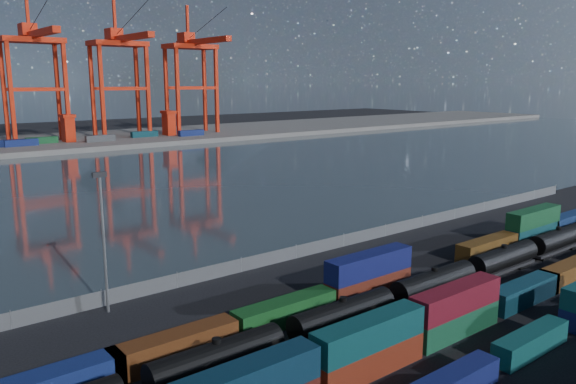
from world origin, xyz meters
TOP-DOWN VIEW (x-y plane):
  - ground at (0.00, 0.00)m, footprint 700.00×700.00m
  - harbor_water at (0.00, 105.00)m, footprint 700.00×700.00m
  - far_quay at (0.00, 210.00)m, footprint 700.00×70.00m
  - container_row_mid at (13.44, -2.69)m, footprint 128.45×2.54m
  - container_row_north at (5.69, 10.57)m, footprint 130.04×2.63m
  - tanker_string at (10.68, 4.74)m, footprint 122.15×2.93m
  - waterfront_fence at (-0.00, 28.00)m, footprint 160.12×0.12m
  - yard_light_mast at (-30.00, 26.00)m, footprint 1.60×0.40m
  - straddle_carriers at (-2.50, 200.00)m, footprint 140.00×7.00m

SIDE VIEW (x-z plane):
  - ground at x=0.00m, z-range 0.00..0.00m
  - harbor_water at x=0.00m, z-range 0.01..0.01m
  - far_quay at x=0.00m, z-range 0.00..2.00m
  - waterfront_fence at x=0.00m, z-range -0.10..2.10m
  - container_row_north at x=5.69m, z-range -0.89..4.71m
  - tanker_string at x=10.68m, z-range 0.01..4.20m
  - container_row_mid at x=13.44m, z-range -0.58..4.83m
  - straddle_carriers at x=-2.50m, z-range 2.27..13.37m
  - yard_light_mast at x=-30.00m, z-range 1.00..17.60m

